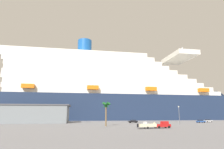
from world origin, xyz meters
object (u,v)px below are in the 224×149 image
at_px(small_boat_on_trailer, 149,125).
at_px(parked_car_silver_sedan, 208,121).
at_px(pickup_truck, 163,125).
at_px(street_lamp, 179,113).
at_px(parked_car_black_coupe, 133,121).
at_px(parked_car_blue_suv, 201,121).
at_px(cruise_ship, 112,93).
at_px(palm_tree, 106,107).

relative_size(small_boat_on_trailer, parked_car_silver_sedan, 1.88).
bearing_deg(pickup_truck, small_boat_on_trailer, -171.62).
xyz_separation_m(pickup_truck, street_lamp, (15.15, 15.65, 4.08)).
height_order(parked_car_black_coupe, parked_car_silver_sedan, same).
height_order(pickup_truck, street_lamp, street_lamp).
xyz_separation_m(street_lamp, parked_car_black_coupe, (-13.26, 23.22, -4.29)).
xyz_separation_m(parked_car_blue_suv, parked_car_silver_sedan, (8.84, 5.70, -0.00)).
height_order(cruise_ship, parked_car_blue_suv, cruise_ship).
relative_size(cruise_ship, palm_tree, 24.32).
bearing_deg(parked_car_silver_sedan, small_boat_on_trailer, -142.48).
height_order(parked_car_black_coupe, parked_car_blue_suv, same).
bearing_deg(parked_car_black_coupe, cruise_ship, 91.51).
bearing_deg(small_boat_on_trailer, parked_car_blue_suv, 38.44).
bearing_deg(parked_car_blue_suv, pickup_truck, -138.60).
bearing_deg(parked_car_black_coupe, parked_car_silver_sedan, -0.62).
height_order(cruise_ship, parked_car_black_coupe, cruise_ship).
height_order(pickup_truck, small_boat_on_trailer, pickup_truck).
height_order(palm_tree, parked_car_silver_sedan, palm_tree).
height_order(pickup_truck, palm_tree, palm_tree).
bearing_deg(cruise_ship, parked_car_blue_suv, -57.35).
distance_m(cruise_ship, small_boat_on_trailer, 92.73).
relative_size(parked_car_black_coupe, parked_car_blue_suv, 1.04).
relative_size(pickup_truck, parked_car_blue_suv, 1.29).
bearing_deg(small_boat_on_trailer, parked_car_silver_sedan, 37.52).
xyz_separation_m(parked_car_black_coupe, parked_car_blue_suv, (35.17, -6.18, -0.00)).
height_order(pickup_truck, parked_car_black_coupe, pickup_truck).
xyz_separation_m(street_lamp, parked_car_blue_suv, (21.91, 17.04, -4.29)).
distance_m(parked_car_black_coupe, parked_car_blue_suv, 35.71).
bearing_deg(street_lamp, parked_car_blue_suv, 37.86).
bearing_deg(parked_car_silver_sedan, cruise_ship, 131.49).
height_order(small_boat_on_trailer, palm_tree, palm_tree).
bearing_deg(parked_car_blue_suv, parked_car_silver_sedan, 32.82).
distance_m(pickup_truck, parked_car_black_coupe, 38.91).
distance_m(palm_tree, street_lamp, 31.84).
height_order(palm_tree, street_lamp, palm_tree).
xyz_separation_m(palm_tree, street_lamp, (31.71, 1.99, -2.10)).
bearing_deg(parked_car_black_coupe, pickup_truck, -92.80).
bearing_deg(small_boat_on_trailer, palm_tree, 128.63).
bearing_deg(parked_car_black_coupe, parked_car_blue_suv, -9.96).
bearing_deg(cruise_ship, parked_car_black_coupe, -88.49).
xyz_separation_m(pickup_truck, parked_car_black_coupe, (1.90, 38.86, -0.21)).
distance_m(small_boat_on_trailer, parked_car_black_coupe, 40.21).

